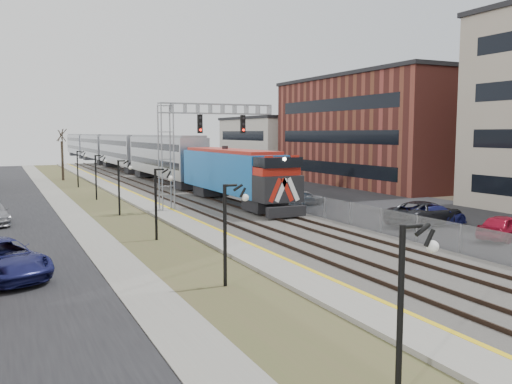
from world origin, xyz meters
TOP-DOWN VIEW (x-y plane):
  - ground at (0.00, 0.00)m, footprint 160.00×160.00m
  - street_west at (-11.50, 35.00)m, footprint 7.00×120.00m
  - sidewalk at (-7.00, 35.00)m, footprint 2.00×120.00m
  - grass_median at (-4.00, 35.00)m, footprint 4.00×120.00m
  - platform at (-1.00, 35.00)m, footprint 2.00×120.00m
  - ballast_bed at (4.00, 35.00)m, footprint 8.00×120.00m
  - parking_lot at (16.00, 35.00)m, footprint 16.00×120.00m
  - platform_edge at (-0.12, 35.00)m, footprint 0.24×120.00m
  - track_near at (2.00, 35.00)m, footprint 1.58×120.00m
  - track_far at (5.50, 35.00)m, footprint 1.58×120.00m
  - train at (5.50, 76.40)m, footprint 3.00×108.65m
  - signal_gantry at (1.22, 27.99)m, footprint 9.00×1.07m
  - lampposts at (-4.00, 18.29)m, footprint 0.14×62.14m
  - fence at (8.20, 35.00)m, footprint 0.04×120.00m
  - buildings_east at (30.00, 31.18)m, footprint 16.00×76.00m
  - car_lot_a at (13.49, 9.91)m, footprint 4.40×2.72m
  - car_lot_c at (12.83, 15.39)m, footprint 5.99×3.53m
  - car_lot_d at (13.37, 15.17)m, footprint 4.72×2.07m
  - car_lot_e at (10.62, 27.05)m, footprint 3.80×1.62m
  - car_lot_f at (11.72, 39.49)m, footprint 4.47×3.01m

SIDE VIEW (x-z plane):
  - ground at x=0.00m, z-range 0.00..0.00m
  - street_west at x=-11.50m, z-range 0.00..0.04m
  - parking_lot at x=16.00m, z-range 0.00..0.04m
  - grass_median at x=-4.00m, z-range 0.00..0.06m
  - sidewalk at x=-7.00m, z-range 0.00..0.08m
  - ballast_bed at x=4.00m, z-range 0.00..0.20m
  - platform at x=-1.00m, z-range 0.00..0.24m
  - platform_edge at x=-0.12m, z-range 0.24..0.25m
  - track_near at x=2.00m, z-range 0.20..0.35m
  - track_far at x=5.50m, z-range 0.20..0.35m
  - car_lot_e at x=10.62m, z-range 0.00..1.28m
  - car_lot_d at x=13.37m, z-range 0.00..1.35m
  - car_lot_f at x=11.72m, z-range 0.00..1.39m
  - car_lot_a at x=13.49m, z-range 0.00..1.40m
  - car_lot_c at x=12.83m, z-range 0.00..1.56m
  - fence at x=8.20m, z-range 0.00..1.60m
  - lampposts at x=-4.00m, z-range 0.00..4.00m
  - train at x=5.50m, z-range 0.28..5.60m
  - signal_gantry at x=1.22m, z-range 1.51..9.66m
  - buildings_east at x=30.00m, z-range -1.19..13.81m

